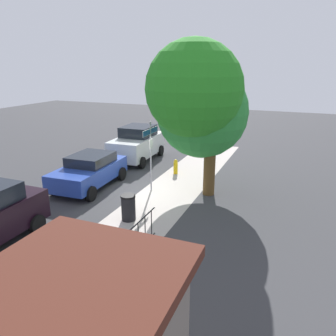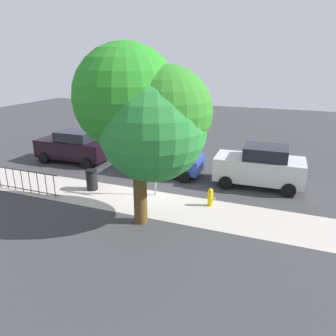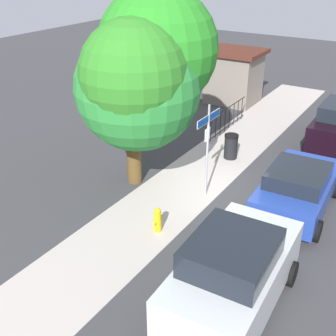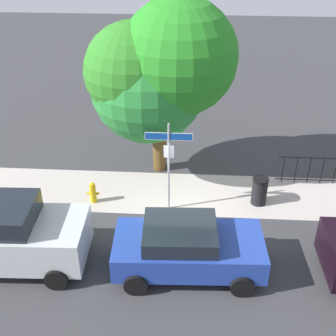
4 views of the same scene
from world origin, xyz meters
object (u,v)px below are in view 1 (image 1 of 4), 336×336
Objects in this scene: car_blue at (89,171)px; fire_hydrant at (176,167)px; street_sign at (151,144)px; shade_tree at (199,101)px; trash_bin at (128,207)px; car_silver at (137,143)px.

car_blue reaches higher than fire_hydrant.
car_blue is at bearing -42.68° from fire_hydrant.
street_sign is 4.06× the size of fire_hydrant.
shade_tree reaches higher than car_blue.
street_sign reaches higher than trash_bin.
street_sign is at bearing -4.35° from fire_hydrant.
fire_hydrant is (1.64, 3.08, -0.62)m from car_silver.
street_sign is at bearing -170.75° from trash_bin.
shade_tree is at bearing 105.27° from street_sign.
shade_tree is at bearing 50.71° from car_silver.
shade_tree is 8.37× the size of fire_hydrant.
street_sign is 5.26m from car_silver.
street_sign is 3.15m from fire_hydrant.
shade_tree is at bearing 41.07° from fire_hydrant.
car_silver is 8.07m from trash_bin.
car_silver is 4.93m from car_blue.
car_blue is 5.35× the size of fire_hydrant.
fire_hydrant is 5.68m from trash_bin.
street_sign reaches higher than car_silver.
car_blue is (1.23, -4.83, -3.27)m from shade_tree.
car_silver reaches higher than car_blue.
shade_tree is 6.85m from car_silver.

